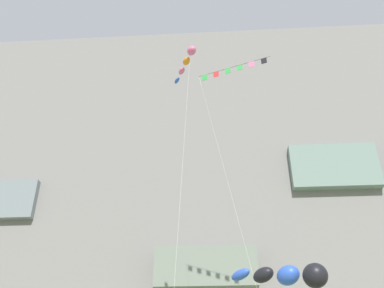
% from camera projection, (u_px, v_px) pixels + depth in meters
% --- Properties ---
extents(cliff_face, '(180.00, 26.96, 64.43)m').
position_uv_depth(cliff_face, '(208.00, 221.00, 74.97)').
color(cliff_face, slate).
rests_on(cliff_face, ground).
extents(kite_banner_near_cliff, '(7.29, 5.43, 34.75)m').
position_uv_depth(kite_banner_near_cliff, '(234.00, 77.00, 44.94)').
color(kite_banner_near_cliff, black).
rests_on(kite_banner_near_cliff, ground).
extents(kite_windsock_upper_right, '(2.77, 9.94, 34.16)m').
position_uv_depth(kite_windsock_upper_right, '(187.00, 61.00, 43.16)').
color(kite_windsock_upper_right, pink).
rests_on(kite_windsock_upper_right, ground).
extents(kite_windsock_front_field, '(4.42, 5.13, 9.69)m').
position_uv_depth(kite_windsock_front_field, '(290.00, 275.00, 18.42)').
color(kite_windsock_front_field, black).
rests_on(kite_windsock_front_field, ground).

